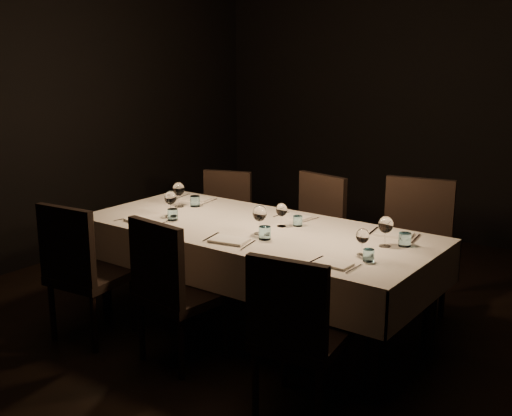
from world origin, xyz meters
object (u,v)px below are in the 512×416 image
Objects in this scene: dining_table at (256,237)px; chair_far_center at (312,230)px; chair_near_left at (81,267)px; chair_far_right at (414,246)px; chair_far_left at (224,218)px; chair_near_right at (295,329)px; chair_near_center at (172,286)px.

chair_far_center is at bearing 92.92° from dining_table.
chair_far_center reaches higher than dining_table.
chair_far_right is (1.67, 1.68, 0.03)m from chair_near_left.
dining_table is 1.21m from chair_near_left.
dining_table is 0.84m from chair_far_center.
chair_near_left is 1.66m from chair_far_left.
dining_table is 2.57× the size of chair_near_left.
chair_far_right is at bearing -140.77° from chair_near_left.
chair_far_center is 0.94× the size of chair_far_right.
chair_near_left is 1.04× the size of chair_near_right.
chair_near_left is at bearing -6.63° from chair_near_right.
chair_near_right is 0.90× the size of chair_far_right.
chair_far_right reaches higher than chair_far_left.
chair_far_right is at bearing 45.07° from dining_table.
chair_far_left is (-0.09, 1.65, -0.03)m from chair_near_left.
chair_far_left is (-1.78, 1.60, -0.02)m from chair_near_right.
chair_near_left is 0.74m from chair_near_center.
chair_far_left is at bearing 139.57° from dining_table.
chair_near_right is 0.96× the size of chair_far_center.
chair_far_right reaches higher than chair_near_left.
chair_near_right is (0.85, -0.81, -0.17)m from dining_table.
chair_far_right reaches higher than chair_near_center.
dining_table is 1.18m from chair_far_right.
chair_far_left is 0.87× the size of chair_far_right.
chair_near_left is 0.99× the size of chair_far_center.
dining_table is 1.25m from chair_far_left.
chair_far_center is (0.90, 0.03, 0.03)m from chair_far_left.
chair_near_left is at bearing -106.46° from chair_far_left.
chair_near_left is at bearing -105.02° from chair_far_center.
chair_near_right is at bearing -177.83° from chair_near_center.
dining_table is at bearing -51.85° from chair_near_right.
chair_far_right reaches higher than dining_table.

